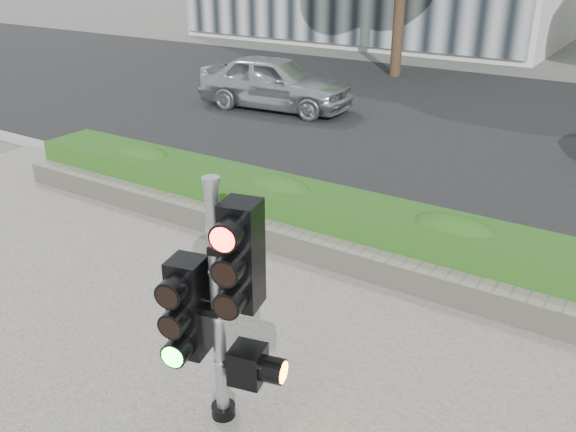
{
  "coord_description": "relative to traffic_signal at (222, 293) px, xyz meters",
  "views": [
    {
      "loc": [
        3.53,
        -4.51,
        3.98
      ],
      "look_at": [
        0.24,
        0.6,
        1.27
      ],
      "focal_mm": 38.0,
      "sensor_mm": 36.0,
      "label": 1
    }
  ],
  "objects": [
    {
      "name": "stone_wall",
      "position": [
        -0.69,
        3.02,
        -1.12
      ],
      "size": [
        12.0,
        0.32,
        0.34
      ],
      "primitive_type": "cube",
      "color": "gray",
      "rests_on": "sidewalk"
    },
    {
      "name": "ground",
      "position": [
        -0.69,
        1.12,
        -1.32
      ],
      "size": [
        120.0,
        120.0,
        0.0
      ],
      "primitive_type": "plane",
      "color": "#51514C",
      "rests_on": "ground"
    },
    {
      "name": "hedge",
      "position": [
        -0.69,
        3.67,
        -0.95
      ],
      "size": [
        12.0,
        1.0,
        0.68
      ],
      "primitive_type": "cube",
      "color": "#408529",
      "rests_on": "sidewalk"
    },
    {
      "name": "traffic_signal",
      "position": [
        0.0,
        0.0,
        0.0
      ],
      "size": [
        0.84,
        0.69,
        2.33
      ],
      "rotation": [
        0.0,
        0.0,
        0.23
      ],
      "color": "black",
      "rests_on": "sidewalk"
    },
    {
      "name": "curb",
      "position": [
        -0.69,
        4.27,
        -1.26
      ],
      "size": [
        60.0,
        0.25,
        0.12
      ],
      "primitive_type": "cube",
      "color": "gray",
      "rests_on": "ground"
    },
    {
      "name": "road",
      "position": [
        -0.69,
        11.12,
        -1.31
      ],
      "size": [
        60.0,
        13.0,
        0.02
      ],
      "primitive_type": "cube",
      "color": "black",
      "rests_on": "ground"
    },
    {
      "name": "car_silver",
      "position": [
        -6.02,
        9.77,
        -0.6
      ],
      "size": [
        4.22,
        2.01,
        1.39
      ],
      "primitive_type": "imported",
      "rotation": [
        0.0,
        0.0,
        1.66
      ],
      "color": "#A4A7AB",
      "rests_on": "road"
    }
  ]
}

